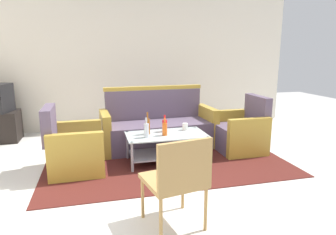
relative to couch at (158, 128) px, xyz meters
name	(u,v)px	position (x,y,z in m)	size (l,w,h in m)	color
ground_plane	(175,189)	(-0.14, -1.56, -0.32)	(14.00, 14.00, 0.00)	silver
wall_back	(135,58)	(-0.14, 1.50, 1.08)	(6.52, 0.12, 2.80)	silver
rug	(166,160)	(-0.03, -0.64, -0.31)	(3.30, 2.06, 0.01)	#511E19
couch	(158,128)	(0.00, 0.00, 0.00)	(1.83, 0.82, 0.96)	#5B4C60
armchair_left	(74,150)	(-1.27, -0.71, -0.03)	(0.71, 0.77, 0.85)	#5B4C60
armchair_right	(240,133)	(1.21, -0.49, -0.03)	(0.71, 0.77, 0.85)	#5B4C60
coffee_table	(166,144)	(-0.04, -0.70, -0.04)	(1.10, 0.60, 0.40)	silver
bottle_clear	(146,130)	(-0.33, -0.80, 0.20)	(0.07, 0.07, 0.27)	silver
bottle_orange	(165,129)	(-0.07, -0.76, 0.19)	(0.07, 0.07, 0.24)	#D85919
bottle_brown	(148,126)	(-0.28, -0.64, 0.21)	(0.06, 0.06, 0.31)	brown
bottle_red	(165,125)	(-0.02, -0.57, 0.19)	(0.07, 0.07, 0.24)	red
cup	(185,127)	(0.28, -0.55, 0.14)	(0.08, 0.08, 0.10)	silver
wicker_chair	(178,176)	(-0.33, -2.31, 0.18)	(0.56, 0.56, 0.84)	#AD844C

